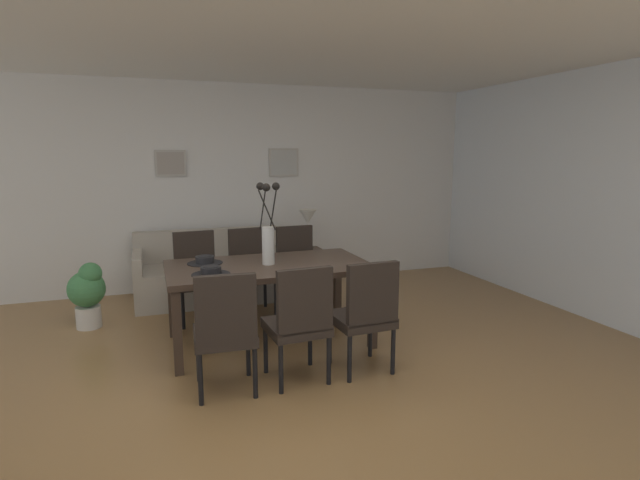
{
  "coord_description": "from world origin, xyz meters",
  "views": [
    {
      "loc": [
        -0.72,
        -3.22,
        1.73
      ],
      "look_at": [
        0.82,
        1.25,
        0.9
      ],
      "focal_mm": 27.84,
      "sensor_mm": 36.0,
      "label": 1
    }
  ],
  "objects": [
    {
      "name": "ground_plane",
      "position": [
        0.0,
        0.0,
        0.0
      ],
      "size": [
        9.0,
        9.0,
        0.0
      ],
      "primitive_type": "plane",
      "color": "olive"
    },
    {
      "name": "back_wall_panel",
      "position": [
        0.0,
        3.25,
        1.3
      ],
      "size": [
        9.0,
        0.1,
        2.6
      ],
      "primitive_type": "cube",
      "color": "silver",
      "rests_on": "ground"
    },
    {
      "name": "side_window_wall",
      "position": [
        3.65,
        0.4,
        1.3
      ],
      "size": [
        0.1,
        6.3,
        2.6
      ],
      "primitive_type": "cube",
      "color": "white",
      "rests_on": "ground"
    },
    {
      "name": "ceiling_panel",
      "position": [
        0.0,
        0.4,
        2.64
      ],
      "size": [
        9.0,
        7.2,
        0.08
      ],
      "primitive_type": "cube",
      "color": "white"
    },
    {
      "name": "dining_table",
      "position": [
        0.26,
        1.07,
        0.67
      ],
      "size": [
        1.8,
        1.0,
        0.74
      ],
      "color": "#3D2D23",
      "rests_on": "ground"
    },
    {
      "name": "dining_chair_near_left",
      "position": [
        -0.26,
        0.18,
        0.51
      ],
      "size": [
        0.47,
        0.47,
        0.92
      ],
      "color": "black",
      "rests_on": "ground"
    },
    {
      "name": "dining_chair_near_right",
      "position": [
        -0.3,
        1.96,
        0.51
      ],
      "size": [
        0.47,
        0.47,
        0.92
      ],
      "color": "black",
      "rests_on": "ground"
    },
    {
      "name": "dining_chair_far_left",
      "position": [
        0.29,
        0.19,
        0.51
      ],
      "size": [
        0.47,
        0.47,
        0.92
      ],
      "color": "black",
      "rests_on": "ground"
    },
    {
      "name": "dining_chair_far_right",
      "position": [
        0.28,
        2.0,
        0.51
      ],
      "size": [
        0.47,
        0.47,
        0.92
      ],
      "color": "black",
      "rests_on": "ground"
    },
    {
      "name": "dining_chair_mid_left",
      "position": [
        0.83,
        0.19,
        0.51
      ],
      "size": [
        0.46,
        0.46,
        0.92
      ],
      "color": "black",
      "rests_on": "ground"
    },
    {
      "name": "dining_chair_mid_right",
      "position": [
        0.81,
        1.99,
        0.51
      ],
      "size": [
        0.46,
        0.46,
        0.92
      ],
      "color": "black",
      "rests_on": "ground"
    },
    {
      "name": "centerpiece_vase",
      "position": [
        0.27,
        1.07,
        1.02
      ],
      "size": [
        0.21,
        0.23,
        0.73
      ],
      "color": "silver",
      "rests_on": "dining_table"
    },
    {
      "name": "placemat_near_left",
      "position": [
        -0.28,
        0.85,
        0.74
      ],
      "size": [
        0.32,
        0.32,
        0.01
      ],
      "primitive_type": "cylinder",
      "color": "black",
      "rests_on": "dining_table"
    },
    {
      "name": "bowl_near_left",
      "position": [
        -0.28,
        0.85,
        0.78
      ],
      "size": [
        0.17,
        0.17,
        0.07
      ],
      "color": "black",
      "rests_on": "dining_table"
    },
    {
      "name": "placemat_near_right",
      "position": [
        -0.28,
        1.3,
        0.74
      ],
      "size": [
        0.32,
        0.32,
        0.01
      ],
      "primitive_type": "cylinder",
      "color": "black",
      "rests_on": "dining_table"
    },
    {
      "name": "bowl_near_right",
      "position": [
        -0.28,
        1.3,
        0.78
      ],
      "size": [
        0.17,
        0.17,
        0.07
      ],
      "color": "black",
      "rests_on": "dining_table"
    },
    {
      "name": "sofa",
      "position": [
        -0.06,
        2.7,
        0.28
      ],
      "size": [
        1.75,
        0.84,
        0.8
      ],
      "color": "#B2A899",
      "rests_on": "ground"
    },
    {
      "name": "side_table",
      "position": [
        1.16,
        2.7,
        0.26
      ],
      "size": [
        0.36,
        0.36,
        0.52
      ],
      "primitive_type": "cube",
      "color": "#3D2D23",
      "rests_on": "ground"
    },
    {
      "name": "table_lamp",
      "position": [
        1.16,
        2.7,
        0.89
      ],
      "size": [
        0.22,
        0.22,
        0.51
      ],
      "color": "beige",
      "rests_on": "side_table"
    },
    {
      "name": "framed_picture_left",
      "position": [
        -0.45,
        3.18,
        1.61
      ],
      "size": [
        0.37,
        0.03,
        0.32
      ],
      "color": "#B2ADA3"
    },
    {
      "name": "framed_picture_center",
      "position": [
        0.98,
        3.18,
        1.61
      ],
      "size": [
        0.4,
        0.03,
        0.37
      ],
      "color": "#B2ADA3"
    },
    {
      "name": "potted_plant",
      "position": [
        -1.36,
        2.04,
        0.37
      ],
      "size": [
        0.36,
        0.36,
        0.67
      ],
      "color": "silver",
      "rests_on": "ground"
    }
  ]
}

